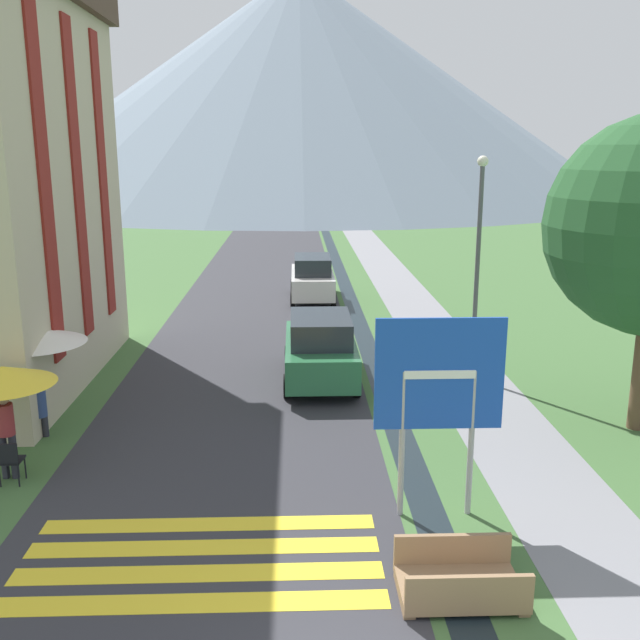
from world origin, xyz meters
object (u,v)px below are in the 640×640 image
(road_sign, at_px, (439,388))
(cafe_chair_nearest, at_px, (9,459))
(person_standing_terrace, at_px, (6,429))
(cafe_chair_far_left, at_px, (45,389))
(person_seated_near, at_px, (39,406))
(parked_car_far, at_px, (312,278))
(footbridge, at_px, (460,582))
(parked_car_near, at_px, (320,348))
(cafe_umbrella_front_yellow, at_px, (3,376))
(streetlamp, at_px, (478,252))
(cafe_chair_far_right, at_px, (57,387))
(cafe_umbrella_middle_white, at_px, (34,335))

(road_sign, relative_size, cafe_chair_nearest, 4.05)
(road_sign, relative_size, person_standing_terrace, 2.05)
(cafe_chair_far_left, bearing_deg, road_sign, -21.78)
(person_standing_terrace, bearing_deg, cafe_chair_far_left, 98.43)
(person_standing_terrace, xyz_separation_m, person_seated_near, (-0.11, 1.99, -0.27))
(parked_car_far, bearing_deg, footbridge, -85.52)
(road_sign, distance_m, cafe_chair_far_left, 9.95)
(person_seated_near, bearing_deg, cafe_chair_nearest, -84.18)
(footbridge, bearing_deg, person_standing_terrace, 152.82)
(parked_car_near, distance_m, parked_car_far, 10.45)
(cafe_chair_far_left, xyz_separation_m, person_seated_near, (0.43, -1.62, 0.19))
(cafe_umbrella_front_yellow, xyz_separation_m, streetlamp, (10.24, 5.28, 1.52))
(footbridge, bearing_deg, cafe_chair_far_right, 135.94)
(parked_car_far, xyz_separation_m, cafe_umbrella_front_yellow, (-6.18, -15.62, 1.00))
(cafe_chair_nearest, height_order, streetlamp, streetlamp)
(parked_car_near, height_order, cafe_chair_nearest, parked_car_near)
(road_sign, height_order, person_seated_near, road_sign)
(parked_car_near, height_order, cafe_chair_far_left, parked_car_near)
(streetlamp, bearing_deg, parked_car_far, 111.42)
(footbridge, xyz_separation_m, cafe_chair_far_right, (-7.94, 7.68, 0.29))
(person_seated_near, bearing_deg, parked_car_near, 29.81)
(cafe_chair_nearest, bearing_deg, cafe_umbrella_middle_white, 112.83)
(road_sign, relative_size, cafe_chair_far_left, 4.05)
(parked_car_near, relative_size, person_standing_terrace, 2.48)
(cafe_chair_far_right, xyz_separation_m, cafe_umbrella_middle_white, (-0.08, -0.92, 1.52))
(person_seated_near, bearing_deg, parked_car_far, 66.10)
(footbridge, relative_size, cafe_chair_nearest, 2.00)
(road_sign, height_order, streetlamp, streetlamp)
(cafe_chair_far_left, distance_m, person_seated_near, 1.69)
(footbridge, relative_size, parked_car_far, 0.40)
(person_seated_near, bearing_deg, cafe_umbrella_middle_white, 107.74)
(cafe_chair_far_left, relative_size, streetlamp, 0.14)
(parked_car_near, xyz_separation_m, streetlamp, (4.10, 0.11, 2.52))
(parked_car_far, bearing_deg, cafe_umbrella_middle_white, -116.21)
(streetlamp, bearing_deg, cafe_umbrella_front_yellow, -152.73)
(cafe_chair_nearest, distance_m, cafe_chair_far_left, 3.96)
(cafe_chair_far_right, xyz_separation_m, person_seated_near, (0.19, -1.77, 0.19))
(footbridge, distance_m, cafe_umbrella_front_yellow, 9.00)
(cafe_umbrella_front_yellow, relative_size, person_standing_terrace, 1.25)
(cafe_chair_far_left, bearing_deg, streetlamp, 21.35)
(road_sign, bearing_deg, cafe_chair_far_left, 147.52)
(parked_car_near, bearing_deg, person_standing_terrace, -137.62)
(cafe_umbrella_middle_white, bearing_deg, road_sign, -28.95)
(cafe_chair_far_right, bearing_deg, cafe_chair_far_left, -130.97)
(footbridge, height_order, cafe_umbrella_front_yellow, cafe_umbrella_front_yellow)
(road_sign, distance_m, parked_car_near, 7.48)
(parked_car_near, bearing_deg, footbridge, -80.38)
(parked_car_far, xyz_separation_m, person_seated_near, (-6.19, -13.98, -0.21))
(parked_car_near, xyz_separation_m, cafe_chair_far_right, (-6.34, -1.76, -0.40))
(footbridge, bearing_deg, road_sign, 87.93)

